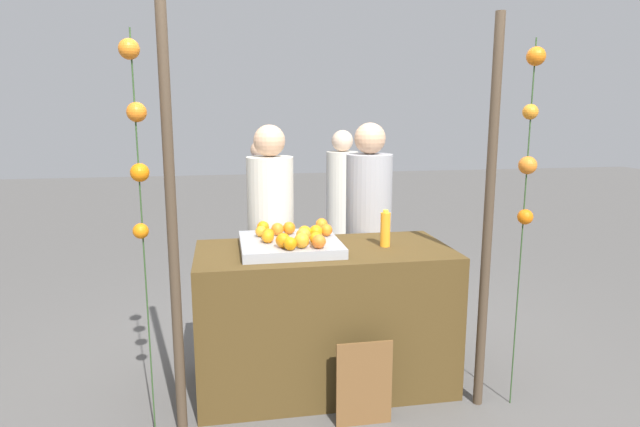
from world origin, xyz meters
The scene contains 29 objects.
ground_plane centered at (0.00, 0.00, 0.00)m, with size 24.00×24.00×0.00m, color #565451.
stall_counter centered at (0.00, 0.00, 0.46)m, with size 1.62×0.77×0.92m, color #4C3819.
orange_tray centered at (-0.22, 0.04, 0.95)m, with size 0.62×0.62×0.06m, color #9EA0A5.
orange_0 centered at (-0.35, 0.05, 1.02)m, with size 0.08×0.08×0.08m, color orange.
orange_1 centered at (-0.12, 0.04, 1.02)m, with size 0.08×0.08×0.08m, color orange.
orange_2 centered at (-0.04, 0.05, 1.02)m, with size 0.08×0.08×0.08m, color orange.
orange_3 centered at (-0.14, -0.05, 1.02)m, with size 0.09×0.09×0.09m, color orange.
orange_4 centered at (0.03, 0.09, 1.02)m, with size 0.08×0.08×0.08m, color orange.
orange_5 centered at (-0.20, 0.19, 1.02)m, with size 0.08×0.08×0.08m, color orange.
orange_6 centered at (-0.37, 0.26, 1.02)m, with size 0.08×0.08×0.08m, color orange.
orange_7 centered at (-0.28, 0.17, 1.02)m, with size 0.08×0.08×0.08m, color orange.
orange_8 centered at (-0.28, -0.16, 1.02)m, with size 0.09×0.09×0.09m, color orange.
orange_9 centered at (-0.07, -0.12, 1.02)m, with size 0.08×0.08×0.08m, color orange.
orange_10 centered at (-0.07, -0.21, 1.02)m, with size 0.08×0.08×0.08m, color orange.
orange_11 centered at (0.03, 0.28, 1.02)m, with size 0.08×0.08×0.08m, color orange.
orange_12 centered at (-0.24, -0.22, 1.02)m, with size 0.08×0.08×0.08m, color orange.
orange_13 centered at (-0.17, -0.19, 1.02)m, with size 0.09×0.09×0.09m, color orange.
orange_14 centered at (-0.36, -0.02, 1.02)m, with size 0.08×0.08×0.08m, color orange.
orange_15 centered at (-0.39, 0.14, 1.01)m, with size 0.07×0.07×0.07m, color orange.
juice_bottle centered at (0.40, -0.01, 1.03)m, with size 0.06×0.06×0.24m.
chalkboard_sign centered at (0.13, -0.52, 0.25)m, with size 0.33×0.03×0.52m.
vendor_left centered at (-0.29, 0.59, 0.78)m, with size 0.34×0.34×1.68m.
vendor_right centered at (0.44, 0.55, 0.79)m, with size 0.34×0.34×1.70m.
crowd_person_0 centered at (-0.23, 2.36, 0.69)m, with size 0.30×0.30×1.48m.
crowd_person_1 centered at (0.56, 2.02, 0.74)m, with size 0.32×0.32×1.59m.
canopy_post_left centered at (-0.89, -0.43, 1.16)m, with size 0.06×0.06×2.31m, color #473828.
canopy_post_right centered at (0.89, -0.43, 1.16)m, with size 0.06×0.06×2.31m, color #473828.
garland_strand_left centered at (-1.03, -0.45, 1.67)m, with size 0.12×0.10×2.17m.
garland_strand_right centered at (1.09, -0.46, 1.63)m, with size 0.11×0.11×2.17m.
Camera 1 is at (-0.62, -3.27, 1.78)m, focal length 30.32 mm.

